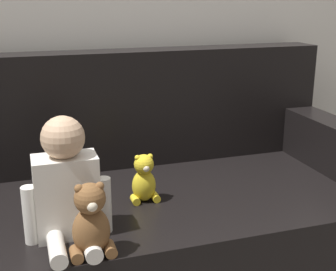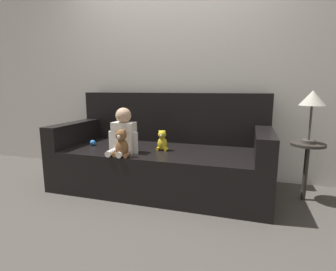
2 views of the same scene
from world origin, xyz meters
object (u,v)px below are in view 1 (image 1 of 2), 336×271
(couch, at_px, (127,209))
(plush_toy_side, at_px, (144,179))
(teddy_bear_brown, at_px, (91,222))
(person_baby, at_px, (67,187))

(couch, height_order, plush_toy_side, couch)
(couch, bearing_deg, teddy_bear_brown, -114.49)
(couch, relative_size, person_baby, 5.00)
(person_baby, relative_size, plush_toy_side, 2.13)
(teddy_bear_brown, bearing_deg, couch, 65.51)
(teddy_bear_brown, distance_m, plush_toy_side, 0.44)
(person_baby, bearing_deg, plush_toy_side, 31.28)
(plush_toy_side, bearing_deg, couch, 105.38)
(person_baby, distance_m, plush_toy_side, 0.39)
(couch, xyz_separation_m, teddy_bear_brown, (-0.23, -0.50, 0.22))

